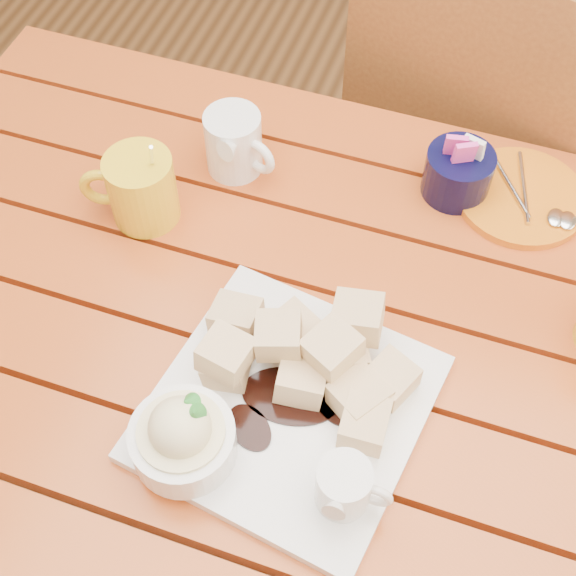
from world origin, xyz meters
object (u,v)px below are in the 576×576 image
at_px(table, 300,369).
at_px(coffee_mug_left, 140,188).
at_px(orange_saucer, 522,197).
at_px(dessert_plate, 270,404).
at_px(chair_far, 489,155).

height_order(table, coffee_mug_left, coffee_mug_left).
relative_size(table, orange_saucer, 6.86).
height_order(table, orange_saucer, orange_saucer).
height_order(table, dessert_plate, dessert_plate).
bearing_deg(orange_saucer, coffee_mug_left, -158.33).
bearing_deg(dessert_plate, orange_saucer, 62.93).
height_order(dessert_plate, chair_far, chair_far).
xyz_separation_m(dessert_plate, orange_saucer, (0.21, 0.41, -0.03)).
relative_size(dessert_plate, orange_saucer, 1.86).
bearing_deg(chair_far, dessert_plate, 92.55).
xyz_separation_m(coffee_mug_left, orange_saucer, (0.47, 0.19, -0.04)).
height_order(table, chair_far, chair_far).
relative_size(orange_saucer, chair_far, 0.18).
xyz_separation_m(orange_saucer, chair_far, (-0.06, 0.28, -0.21)).
height_order(dessert_plate, coffee_mug_left, coffee_mug_left).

